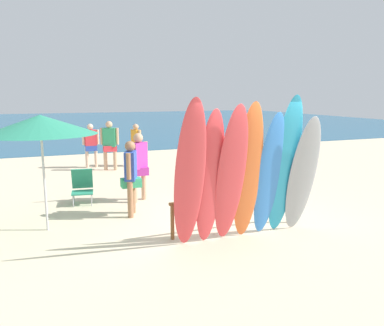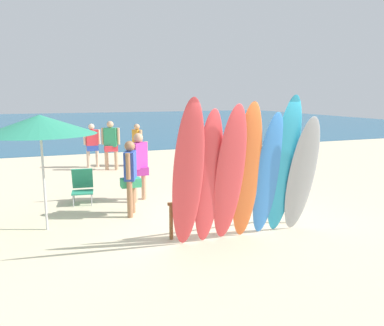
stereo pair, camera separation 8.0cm
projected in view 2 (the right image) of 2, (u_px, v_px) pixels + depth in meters
The scene contains 17 objects.
ground at pixel (116, 144), 20.33m from camera, with size 60.00×60.00×0.00m, color beige.
ocean_water at pixel (86, 122), 36.03m from camera, with size 60.00×40.00×0.02m, color #235B7F.
surfboard_rack at pixel (235, 204), 7.34m from camera, with size 2.70×0.07×0.70m.
surfboard_red_0 at pixel (188, 177), 6.20m from camera, with size 0.51×0.07×2.68m, color #D13D42.
surfboard_red_1 at pixel (208, 178), 6.50m from camera, with size 0.49×0.07×2.44m, color #D13D42.
surfboard_red_2 at pixel (230, 175), 6.58m from camera, with size 0.54×0.08×2.54m, color #D13D42.
surfboard_orange_3 at pixel (247, 172), 6.74m from camera, with size 0.50×0.07×2.55m, color orange.
surfboard_blue_4 at pixel (268, 175), 6.91m from camera, with size 0.50×0.08×2.38m, color #337AD1.
surfboard_teal_5 at pixel (284, 167), 6.97m from camera, with size 0.53×0.06×2.68m, color #289EC6.
surfboard_grey_6 at pixel (302, 176), 7.08m from camera, with size 0.56×0.08×2.32m, color #999EA3.
beachgoer_photographing at pixel (137, 142), 14.03m from camera, with size 0.41×0.57×1.56m.
beachgoer_near_rack at pixel (130, 173), 8.22m from camera, with size 0.43×0.59×1.65m.
beachgoer_by_water at pixel (139, 162), 9.34m from camera, with size 0.54×0.43×1.70m.
beachgoer_strolling at pixel (92, 142), 13.73m from camera, with size 0.60×0.25×1.59m.
beachgoer_midbeach at pixel (111, 142), 13.24m from camera, with size 0.61×0.37×1.72m.
beach_chair_red at pixel (82, 185), 9.31m from camera, with size 0.58×0.72×0.83m.
beach_umbrella at pixel (40, 125), 7.11m from camera, with size 2.09×2.09×2.25m.
Camera 2 is at (-3.26, -6.34, 2.62)m, focal length 35.54 mm.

